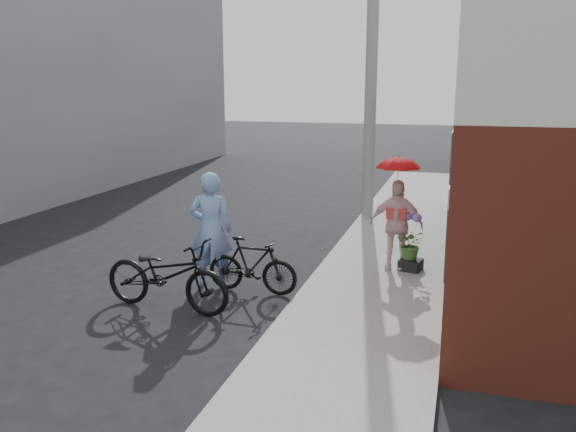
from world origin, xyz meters
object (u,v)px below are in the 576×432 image
at_px(bike_left, 167,275).
at_px(planter, 411,265).
at_px(utility_pole, 371,78).
at_px(bike_right, 252,265).
at_px(officer, 211,230).
at_px(kimono_woman, 396,224).

distance_m(bike_left, planter, 4.38).
height_order(utility_pole, bike_right, utility_pole).
bearing_deg(officer, bike_left, 66.24).
relative_size(bike_right, kimono_woman, 0.96).
bearing_deg(utility_pole, planter, -70.38).
height_order(officer, bike_right, officer).
relative_size(officer, bike_right, 1.27).
bearing_deg(planter, utility_pole, 109.62).
bearing_deg(bike_right, utility_pole, -8.27).
xyz_separation_m(bike_right, planter, (2.45, 1.59, -0.25)).
height_order(kimono_woman, planter, kimono_woman).
bearing_deg(planter, kimono_woman, 173.11).
bearing_deg(planter, bike_right, -146.91).
relative_size(utility_pole, officer, 3.54).
relative_size(officer, kimono_woman, 1.22).
bearing_deg(kimono_woman, bike_right, -143.10).
bearing_deg(bike_right, planter, -54.70).
bearing_deg(bike_right, officer, 82.23).
height_order(utility_pole, bike_left, utility_pole).
bearing_deg(utility_pole, bike_left, -106.92).
bearing_deg(bike_left, kimono_woman, -43.29).
bearing_deg(officer, utility_pole, -122.28).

